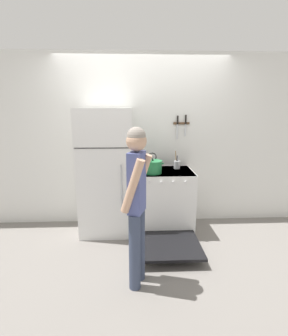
# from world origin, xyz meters

# --- Properties ---
(ground_plane) EXTENTS (14.00, 14.00, 0.00)m
(ground_plane) POSITION_xyz_m (0.00, 0.00, 0.00)
(ground_plane) COLOR slate
(wall_back) EXTENTS (10.00, 0.06, 2.55)m
(wall_back) POSITION_xyz_m (0.00, 0.03, 1.27)
(wall_back) COLOR silver
(wall_back) RESTS_ON ground_plane
(refrigerator) EXTENTS (0.74, 0.66, 1.77)m
(refrigerator) POSITION_xyz_m (-0.53, -0.32, 0.88)
(refrigerator) COLOR white
(refrigerator) RESTS_ON ground_plane
(stove_range) EXTENTS (0.80, 1.37, 0.89)m
(stove_range) POSITION_xyz_m (0.30, -0.37, 0.44)
(stove_range) COLOR white
(stove_range) RESTS_ON ground_plane
(dutch_oven_pot) EXTENTS (0.30, 0.26, 0.20)m
(dutch_oven_pot) POSITION_xyz_m (0.12, -0.46, 0.98)
(dutch_oven_pot) COLOR #237A42
(dutch_oven_pot) RESTS_ON stove_range
(tea_kettle) EXTENTS (0.21, 0.17, 0.24)m
(tea_kettle) POSITION_xyz_m (0.13, -0.20, 0.97)
(tea_kettle) COLOR silver
(tea_kettle) RESTS_ON stove_range
(utensil_jar) EXTENTS (0.09, 0.09, 0.26)m
(utensil_jar) POSITION_xyz_m (0.50, -0.19, 0.96)
(utensil_jar) COLOR #B7BABF
(utensil_jar) RESTS_ON stove_range
(person) EXTENTS (0.33, 0.38, 1.61)m
(person) POSITION_xyz_m (-0.12, -1.54, 0.92)
(person) COLOR #38425B
(person) RESTS_ON ground_plane
(wall_knife_strip) EXTENTS (0.24, 0.03, 0.36)m
(wall_knife_strip) POSITION_xyz_m (0.58, -0.02, 1.54)
(wall_knife_strip) COLOR brown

